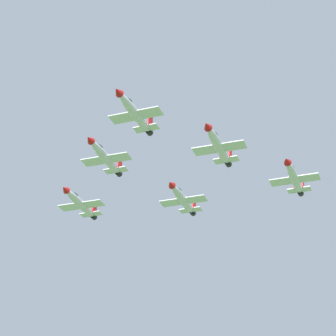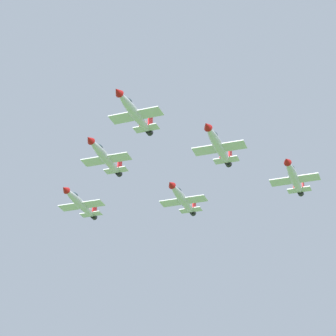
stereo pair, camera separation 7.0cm
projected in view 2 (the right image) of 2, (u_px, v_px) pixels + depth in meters
The scene contains 6 objects.
jet_lead at pixel (135, 113), 145.48m from camera, with size 16.97×10.84×3.62m.
jet_left_wingman at pixel (218, 145), 153.31m from camera, with size 17.83×11.31×3.78m.
jet_right_wingman at pixel (105, 157), 161.32m from camera, with size 17.44×11.06×3.70m.
jet_left_outer at pixel (294, 177), 160.88m from camera, with size 17.27×10.97×3.67m.
jet_right_outer at pixel (80, 203), 176.00m from camera, with size 17.48×11.10×3.71m.
jet_slot_rear at pixel (182, 199), 167.56m from camera, with size 17.04×10.82×3.62m.
Camera 2 is at (-151.84, -3.89, 53.69)m, focal length 81.62 mm.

